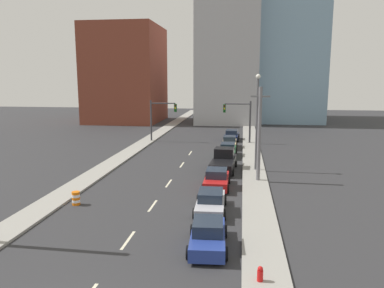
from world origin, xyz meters
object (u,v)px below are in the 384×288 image
at_px(traffic_signal_left, 159,115).
at_px(sedan_navy, 232,135).
at_px(street_lamp, 257,116).
at_px(pickup_truck_black, 223,162).
at_px(sedan_tan, 229,142).
at_px(sedan_silver, 211,202).
at_px(sedan_blue, 208,235).
at_px(utility_pole_right_mid, 259,134).
at_px(traffic_signal_right, 242,116).
at_px(fire_hydrant, 260,275).
at_px(traffic_barrel, 76,198).
at_px(sedan_green, 228,150).
at_px(sedan_red, 217,179).

relative_size(traffic_signal_left, sedan_navy, 1.27).
relative_size(street_lamp, pickup_truck_black, 1.54).
bearing_deg(sedan_tan, sedan_navy, 88.63).
bearing_deg(sedan_tan, traffic_signal_left, 159.76).
bearing_deg(sedan_silver, street_lamp, 72.38).
height_order(sedan_blue, sedan_silver, sedan_blue).
relative_size(sedan_blue, sedan_silver, 0.95).
bearing_deg(traffic_signal_left, utility_pole_right_mid, -55.94).
xyz_separation_m(street_lamp, sedan_blue, (-3.00, -17.12, -4.58)).
xyz_separation_m(traffic_signal_right, fire_hydrant, (0.95, -35.90, -3.33)).
relative_size(traffic_barrel, fire_hydrant, 1.14).
relative_size(traffic_signal_left, sedan_green, 1.26).
bearing_deg(sedan_silver, sedan_navy, 87.34).
bearing_deg(traffic_signal_left, traffic_signal_right, 0.00).
relative_size(utility_pole_right_mid, sedan_silver, 1.72).
relative_size(traffic_barrel, sedan_tan, 0.21).
distance_m(fire_hydrant, sedan_blue, 4.16).
distance_m(fire_hydrant, sedan_green, 27.09).
bearing_deg(traffic_signal_left, fire_hydrant, -70.75).
distance_m(sedan_red, sedan_green, 12.65).
bearing_deg(utility_pole_right_mid, sedan_tan, 100.83).
xyz_separation_m(sedan_blue, pickup_truck_black, (-0.08, 16.99, 0.15)).
bearing_deg(traffic_barrel, street_lamp, 42.20).
xyz_separation_m(utility_pole_right_mid, sedan_blue, (-3.08, -13.30, -3.48)).
bearing_deg(traffic_signal_left, traffic_barrel, -89.64).
bearing_deg(traffic_barrel, sedan_green, 61.51).
distance_m(traffic_signal_right, sedan_silver, 27.45).
bearing_deg(sedan_silver, sedan_green, 87.03).
height_order(street_lamp, sedan_navy, street_lamp).
xyz_separation_m(sedan_green, sedan_tan, (0.01, 5.34, 0.00)).
bearing_deg(sedan_navy, traffic_barrel, -106.64).
distance_m(sedan_blue, pickup_truck_black, 16.99).
xyz_separation_m(traffic_signal_right, utility_pole_right_mid, (1.48, -19.33, 0.43)).
bearing_deg(pickup_truck_black, traffic_signal_left, 125.35).
bearing_deg(traffic_barrel, traffic_signal_right, 67.18).
height_order(fire_hydrant, pickup_truck_black, pickup_truck_black).
height_order(traffic_signal_left, traffic_barrel, traffic_signal_left).
distance_m(traffic_signal_right, sedan_blue, 32.82).
bearing_deg(traffic_signal_right, traffic_barrel, -112.82).
bearing_deg(traffic_barrel, traffic_signal_left, 90.36).
height_order(street_lamp, sedan_blue, street_lamp).
bearing_deg(traffic_signal_right, sedan_blue, -92.81).
relative_size(sedan_red, pickup_truck_black, 0.73).
xyz_separation_m(traffic_barrel, street_lamp, (12.81, 11.62, 4.79)).
bearing_deg(street_lamp, sedan_red, -118.76).
distance_m(traffic_signal_right, fire_hydrant, 36.07).
distance_m(utility_pole_right_mid, sedan_silver, 9.28).
height_order(sedan_silver, sedan_red, sedan_red).
distance_m(street_lamp, sedan_silver, 13.01).
xyz_separation_m(sedan_silver, sedan_tan, (0.40, 23.62, 0.04)).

